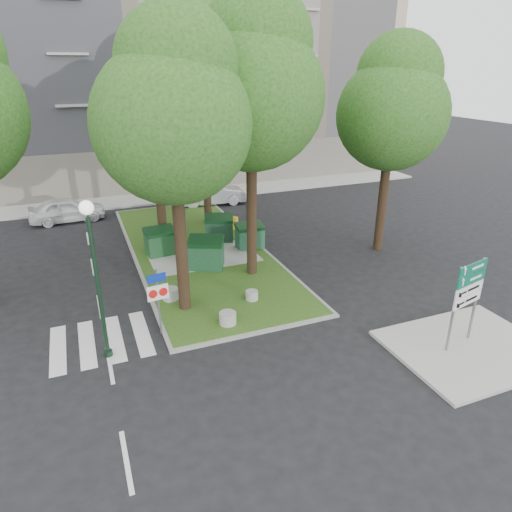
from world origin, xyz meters
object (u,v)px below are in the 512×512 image
tree_median_near_right (253,82)px  litter_bin (235,223)px  dumpster_b (206,253)px  bollard_right (252,295)px  dumpster_a (161,241)px  tree_median_far (203,70)px  bollard_left (170,294)px  tree_median_mid (154,104)px  dumpster_c (219,228)px  tree_street_right (394,104)px  tree_median_near_left (174,108)px  car_white (67,210)px  car_silver (211,193)px  street_lamp (95,263)px  dumpster_d (250,236)px  bollard_mid (228,318)px  directional_sign (468,291)px  traffic_sign_pole (158,293)px

tree_median_near_right → litter_bin: tree_median_near_right is taller
dumpster_b → bollard_right: 3.74m
dumpster_a → bollard_right: size_ratio=3.11×
tree_median_far → bollard_left: (-4.16, -8.70, -7.98)m
tree_median_mid → dumpster_c: (2.81, -0.17, -6.21)m
litter_bin → tree_median_near_right: bearing=-101.1°
tree_street_right → bollard_left: bearing=-171.2°
bollard_left → tree_median_near_left: bearing=-60.3°
car_white → car_silver: size_ratio=0.92×
bollard_right → bollard_left: bearing=157.8°
litter_bin → street_lamp: size_ratio=0.13×
bollard_left → dumpster_d: bearing=39.3°
tree_median_mid → dumpster_d: bearing=-23.5°
tree_median_far → bollard_mid: size_ratio=19.77×
dumpster_b → directional_sign: bearing=-32.3°
tree_street_right → car_white: bearing=144.2°
tree_median_near_left → bollard_mid: bearing=-59.5°
dumpster_a → car_white: bearing=112.4°
tree_median_near_left → tree_median_far: size_ratio=0.88×
tree_median_mid → tree_street_right: size_ratio=0.99×
litter_bin → directional_sign: directional_sign is taller
dumpster_d → car_silver: 8.39m
tree_median_mid → street_lamp: 9.98m
tree_median_near_left → dumpster_d: tree_median_near_left is taller
dumpster_a → bollard_left: bearing=-103.4°
bollard_mid → traffic_sign_pole: (-2.29, 0.41, 1.23)m
tree_street_right → litter_bin: size_ratio=14.52×
tree_median_mid → bollard_mid: tree_median_mid is taller
dumpster_b → car_white: dumpster_b is taller
dumpster_c → car_silver: (1.60, 6.85, -0.01)m
litter_bin → car_white: size_ratio=0.16×
bollard_left → car_silver: car_silver is taller
dumpster_c → street_lamp: (-6.39, -8.35, 2.46)m
bollard_mid → directional_sign: 7.94m
tree_median_mid → dumpster_c: bearing=-3.5°
bollard_left → car_white: size_ratio=0.15×
bollard_left → traffic_sign_pole: 2.60m
bollard_mid → tree_median_near_left: bearing=120.5°
tree_median_mid → dumpster_b: size_ratio=5.38×
tree_median_near_right → bollard_right: (-1.01, -2.40, -7.69)m
tree_median_mid → dumpster_d: tree_median_mid is taller
tree_median_mid → car_white: (-4.49, 6.44, -6.26)m
dumpster_c → directional_sign: size_ratio=0.58×
traffic_sign_pole → tree_median_far: bearing=58.4°
dumpster_d → bollard_left: (-4.87, -3.99, -0.38)m
tree_street_right → traffic_sign_pole: 13.50m
dumpster_d → litter_bin: bearing=89.5°
traffic_sign_pole → car_silver: bearing=60.0°
tree_street_right → litter_bin: tree_street_right is taller
dumpster_d → directional_sign: bearing=-69.4°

